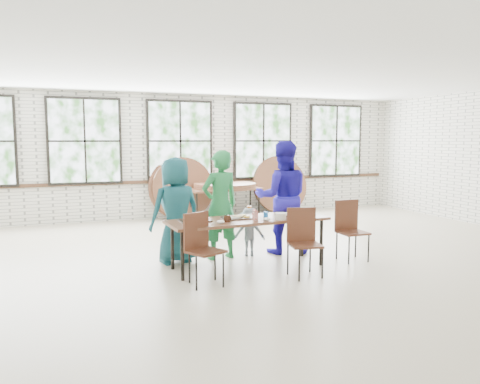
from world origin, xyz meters
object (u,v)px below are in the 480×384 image
at_px(chair_near_left, 201,242).
at_px(storage_table, 225,191).
at_px(dining_table, 248,222).
at_px(chair_near_right, 303,236).

xyz_separation_m(chair_near_left, storage_table, (2.00, 4.74, 0.13)).
xyz_separation_m(dining_table, chair_near_right, (0.58, -0.64, -0.13)).
bearing_deg(dining_table, storage_table, 72.21).
relative_size(chair_near_right, storage_table, 0.51).
distance_m(chair_near_left, storage_table, 5.15).
height_order(chair_near_left, chair_near_right, same).
relative_size(dining_table, chair_near_left, 2.57).
distance_m(chair_near_left, chair_near_right, 1.47).
bearing_deg(storage_table, dining_table, -110.76).
bearing_deg(chair_near_left, chair_near_right, -29.53).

